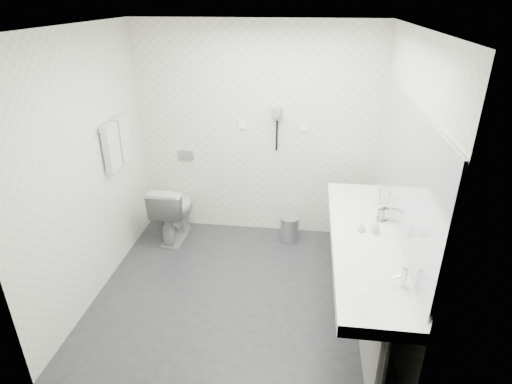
# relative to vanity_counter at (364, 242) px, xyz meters

# --- Properties ---
(floor) EXTENTS (2.80, 2.80, 0.00)m
(floor) POSITION_rel_vanity_counter_xyz_m (-1.12, 0.20, -0.80)
(floor) COLOR #2B2A2F
(floor) RESTS_ON ground
(ceiling) EXTENTS (2.80, 2.80, 0.00)m
(ceiling) POSITION_rel_vanity_counter_xyz_m (-1.12, 0.20, 1.70)
(ceiling) COLOR white
(ceiling) RESTS_ON wall_back
(wall_back) EXTENTS (2.80, 0.00, 2.80)m
(wall_back) POSITION_rel_vanity_counter_xyz_m (-1.12, 1.50, 0.45)
(wall_back) COLOR white
(wall_back) RESTS_ON floor
(wall_front) EXTENTS (2.80, 0.00, 2.80)m
(wall_front) POSITION_rel_vanity_counter_xyz_m (-1.12, -1.10, 0.45)
(wall_front) COLOR white
(wall_front) RESTS_ON floor
(wall_left) EXTENTS (0.00, 2.60, 2.60)m
(wall_left) POSITION_rel_vanity_counter_xyz_m (-2.52, 0.20, 0.45)
(wall_left) COLOR white
(wall_left) RESTS_ON floor
(wall_right) EXTENTS (0.00, 2.60, 2.60)m
(wall_right) POSITION_rel_vanity_counter_xyz_m (0.27, 0.20, 0.45)
(wall_right) COLOR white
(wall_right) RESTS_ON floor
(vanity_counter) EXTENTS (0.55, 2.20, 0.10)m
(vanity_counter) POSITION_rel_vanity_counter_xyz_m (0.00, 0.00, 0.00)
(vanity_counter) COLOR white
(vanity_counter) RESTS_ON floor
(vanity_panel) EXTENTS (0.03, 2.15, 0.75)m
(vanity_panel) POSITION_rel_vanity_counter_xyz_m (0.02, 0.00, -0.42)
(vanity_panel) COLOR gray
(vanity_panel) RESTS_ON floor
(vanity_post_near) EXTENTS (0.06, 0.06, 0.75)m
(vanity_post_near) POSITION_rel_vanity_counter_xyz_m (0.05, -1.04, -0.42)
(vanity_post_near) COLOR silver
(vanity_post_near) RESTS_ON floor
(vanity_post_far) EXTENTS (0.06, 0.06, 0.75)m
(vanity_post_far) POSITION_rel_vanity_counter_xyz_m (0.05, 1.04, -0.42)
(vanity_post_far) COLOR silver
(vanity_post_far) RESTS_ON floor
(mirror) EXTENTS (0.02, 2.20, 1.05)m
(mirror) POSITION_rel_vanity_counter_xyz_m (0.26, 0.00, 0.65)
(mirror) COLOR #B2BCC6
(mirror) RESTS_ON wall_right
(basin_near) EXTENTS (0.40, 0.31, 0.05)m
(basin_near) POSITION_rel_vanity_counter_xyz_m (0.00, -0.65, 0.04)
(basin_near) COLOR white
(basin_near) RESTS_ON vanity_counter
(basin_far) EXTENTS (0.40, 0.31, 0.05)m
(basin_far) POSITION_rel_vanity_counter_xyz_m (0.00, 0.65, 0.04)
(basin_far) COLOR white
(basin_far) RESTS_ON vanity_counter
(faucet_near) EXTENTS (0.04, 0.04, 0.15)m
(faucet_near) POSITION_rel_vanity_counter_xyz_m (0.19, -0.65, 0.12)
(faucet_near) COLOR silver
(faucet_near) RESTS_ON vanity_counter
(faucet_far) EXTENTS (0.04, 0.04, 0.15)m
(faucet_far) POSITION_rel_vanity_counter_xyz_m (0.19, 0.65, 0.12)
(faucet_far) COLOR silver
(faucet_far) RESTS_ON vanity_counter
(soap_bottle_a) EXTENTS (0.07, 0.07, 0.12)m
(soap_bottle_a) POSITION_rel_vanity_counter_xyz_m (0.10, 0.07, 0.11)
(soap_bottle_a) COLOR silver
(soap_bottle_a) RESTS_ON vanity_counter
(soap_bottle_b) EXTENTS (0.09, 0.09, 0.08)m
(soap_bottle_b) POSITION_rel_vanity_counter_xyz_m (-0.02, 0.09, 0.09)
(soap_bottle_b) COLOR silver
(soap_bottle_b) RESTS_ON vanity_counter
(glass_left) EXTENTS (0.07, 0.07, 0.12)m
(glass_left) POSITION_rel_vanity_counter_xyz_m (0.21, 0.33, 0.11)
(glass_left) COLOR silver
(glass_left) RESTS_ON vanity_counter
(glass_right) EXTENTS (0.08, 0.08, 0.12)m
(glass_right) POSITION_rel_vanity_counter_xyz_m (0.17, 0.30, 0.11)
(glass_right) COLOR silver
(glass_right) RESTS_ON vanity_counter
(toilet) EXTENTS (0.43, 0.72, 0.72)m
(toilet) POSITION_rel_vanity_counter_xyz_m (-2.08, 1.16, -0.44)
(toilet) COLOR white
(toilet) RESTS_ON floor
(flush_plate) EXTENTS (0.18, 0.02, 0.12)m
(flush_plate) POSITION_rel_vanity_counter_xyz_m (-1.98, 1.49, 0.15)
(flush_plate) COLOR #B2B5BA
(flush_plate) RESTS_ON wall_back
(pedal_bin) EXTENTS (0.28, 0.28, 0.31)m
(pedal_bin) POSITION_rel_vanity_counter_xyz_m (-0.68, 1.22, -0.65)
(pedal_bin) COLOR #B2B5BA
(pedal_bin) RESTS_ON floor
(bin_lid) EXTENTS (0.22, 0.22, 0.02)m
(bin_lid) POSITION_rel_vanity_counter_xyz_m (-0.68, 1.22, -0.49)
(bin_lid) COLOR #B2B5BA
(bin_lid) RESTS_ON pedal_bin
(towel_rail) EXTENTS (0.02, 0.62, 0.02)m
(towel_rail) POSITION_rel_vanity_counter_xyz_m (-2.47, 0.75, 0.75)
(towel_rail) COLOR silver
(towel_rail) RESTS_ON wall_left
(towel_near) EXTENTS (0.07, 0.24, 0.48)m
(towel_near) POSITION_rel_vanity_counter_xyz_m (-2.46, 0.61, 0.53)
(towel_near) COLOR silver
(towel_near) RESTS_ON towel_rail
(towel_far) EXTENTS (0.07, 0.24, 0.48)m
(towel_far) POSITION_rel_vanity_counter_xyz_m (-2.46, 0.89, 0.53)
(towel_far) COLOR silver
(towel_far) RESTS_ON towel_rail
(dryer_cradle) EXTENTS (0.10, 0.04, 0.14)m
(dryer_cradle) POSITION_rel_vanity_counter_xyz_m (-0.88, 1.47, 0.70)
(dryer_cradle) COLOR gray
(dryer_cradle) RESTS_ON wall_back
(dryer_barrel) EXTENTS (0.08, 0.14, 0.08)m
(dryer_barrel) POSITION_rel_vanity_counter_xyz_m (-0.88, 1.40, 0.73)
(dryer_barrel) COLOR gray
(dryer_barrel) RESTS_ON dryer_cradle
(dryer_cord) EXTENTS (0.02, 0.02, 0.35)m
(dryer_cord) POSITION_rel_vanity_counter_xyz_m (-0.88, 1.46, 0.45)
(dryer_cord) COLOR black
(dryer_cord) RESTS_ON dryer_cradle
(switch_plate_a) EXTENTS (0.09, 0.02, 0.09)m
(switch_plate_a) POSITION_rel_vanity_counter_xyz_m (-1.27, 1.49, 0.55)
(switch_plate_a) COLOR white
(switch_plate_a) RESTS_ON wall_back
(switch_plate_b) EXTENTS (0.09, 0.02, 0.09)m
(switch_plate_b) POSITION_rel_vanity_counter_xyz_m (-0.57, 1.49, 0.55)
(switch_plate_b) COLOR white
(switch_plate_b) RESTS_ON wall_back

